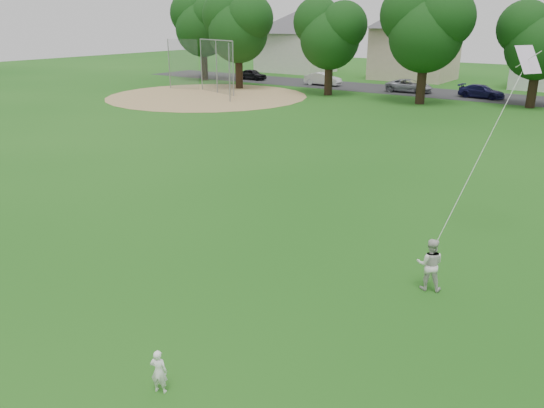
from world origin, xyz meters
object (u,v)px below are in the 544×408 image
Objects in this scene: older_boy at (430,264)px; baseball_backstop at (212,67)px; toddler at (159,371)px; kite at (482,151)px.

baseball_backstop is (-29.83, 25.45, 1.68)m from older_boy.
toddler is 10.08m from kite.
kite is at bearing -118.48° from older_boy.
baseball_backstop reaches higher than older_boy.
kite is at bearing -131.69° from toddler.
older_boy is at bearing -134.58° from toddler.
kite is (0.38, 2.29, 2.59)m from older_boy.
older_boy is 0.22× the size of kite.
toddler is 0.64× the size of older_boy.
older_boy is 39.24m from baseball_backstop.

